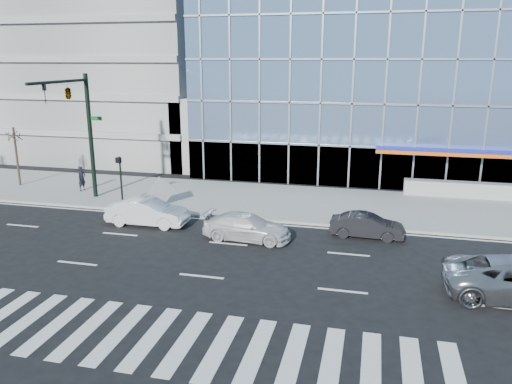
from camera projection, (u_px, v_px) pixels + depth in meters
ground at (228, 244)px, 25.18m from camera, size 160.00×160.00×0.00m
sidewalk at (263, 200)px, 32.67m from camera, size 120.00×8.00×0.15m
theatre_building at (461, 76)px, 44.48m from camera, size 42.00×26.00×15.00m
parking_garage at (113, 49)px, 51.51m from camera, size 24.00×24.00×20.00m
ramp_block at (221, 131)px, 42.65m from camera, size 6.00×8.00×6.00m
traffic_signal at (75, 107)px, 30.35m from camera, size 1.14×5.74×8.00m
ped_signal_post at (120, 173)px, 31.18m from camera, size 0.30×0.33×3.00m
street_tree_near at (14, 135)px, 35.30m from camera, size 1.10×1.10×4.23m
white_suv at (247, 227)px, 25.64m from camera, size 4.68×2.12×1.33m
white_sedan at (147, 212)px, 27.85m from camera, size 4.57×1.63×1.50m
dark_sedan at (367, 226)px, 25.95m from camera, size 3.84×1.47×1.25m
pedestrian at (82, 178)px, 34.50m from camera, size 0.55×0.71×1.72m
tilted_panel at (161, 191)px, 31.12m from camera, size 1.76×0.58×1.82m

